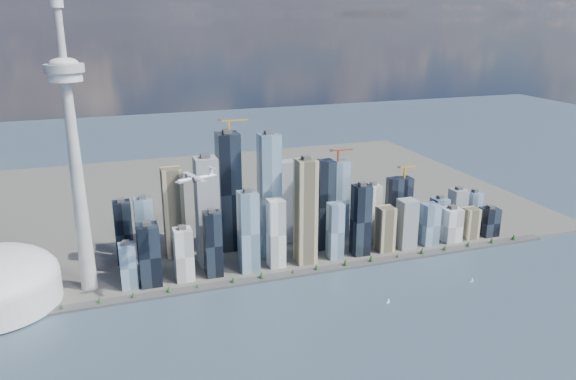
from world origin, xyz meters
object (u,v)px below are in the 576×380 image
object	(u,v)px
sailboat_west	(388,301)
sailboat_east	(472,280)
airplane	(196,178)
needle_tower	(74,148)

from	to	relation	value
sailboat_west	sailboat_east	xyz separation A→B (m)	(168.02, 18.04, 0.02)
sailboat_west	airplane	bearing A→B (deg)	157.44
sailboat_east	airplane	bearing A→B (deg)	-176.15
sailboat_west	sailboat_east	distance (m)	168.98
needle_tower	airplane	distance (m)	201.08
airplane	sailboat_west	bearing A→B (deg)	-34.78
needle_tower	sailboat_west	size ratio (longest dim) A/B	59.30
airplane	sailboat_east	distance (m)	491.50
needle_tower	sailboat_west	xyz separation A→B (m)	(438.80, -199.68, -232.86)
needle_tower	sailboat_east	size ratio (longest dim) A/B	58.81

